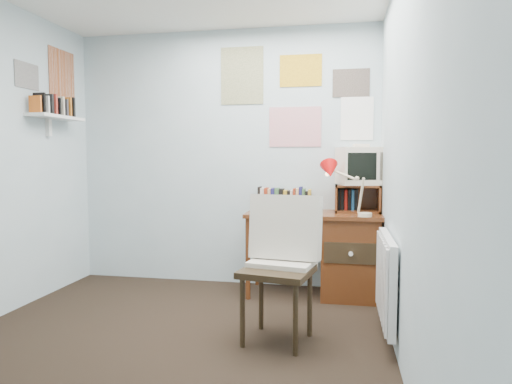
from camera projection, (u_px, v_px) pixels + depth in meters
ground at (157, 355)px, 2.91m from camera, size 3.50×3.50×0.00m
back_wall at (225, 158)px, 4.53m from camera, size 3.00×0.02×2.50m
right_wall at (407, 159)px, 2.54m from camera, size 0.02×3.50×2.50m
desk at (343, 252)px, 4.11m from camera, size 1.20×0.55×0.76m
desk_chair at (277, 272)px, 3.09m from camera, size 0.58×0.56×0.97m
desk_lamp at (365, 191)px, 3.82m from camera, size 0.37×0.34×0.43m
tv_riser at (357, 198)px, 4.16m from camera, size 0.40×0.30×0.25m
crt_tv at (361, 164)px, 4.15m from camera, size 0.47×0.45×0.37m
book_row at (290, 198)px, 4.35m from camera, size 0.60×0.14×0.22m
radiator at (387, 279)px, 3.14m from camera, size 0.09×0.80×0.60m
wall_shelf at (56, 117)px, 4.12m from camera, size 0.20×0.62×0.24m
posters_back at (295, 95)px, 4.35m from camera, size 1.20×0.01×0.90m
posters_left at (45, 75)px, 4.11m from camera, size 0.01×0.70×0.60m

